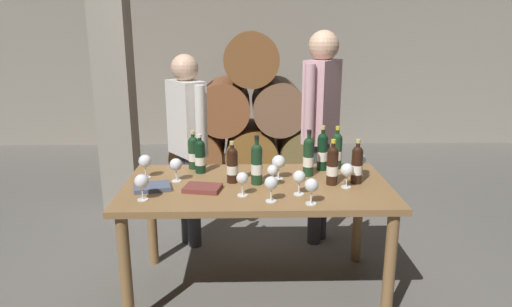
{
  "coord_description": "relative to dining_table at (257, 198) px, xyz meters",
  "views": [
    {
      "loc": [
        -0.07,
        -2.81,
        1.73
      ],
      "look_at": [
        0.0,
        0.2,
        0.91
      ],
      "focal_mm": 32.46,
      "sensor_mm": 36.0,
      "label": 1
    }
  ],
  "objects": [
    {
      "name": "wine_glass_8",
      "position": [
        -0.74,
        0.15,
        0.2
      ],
      "size": [
        0.09,
        0.09,
        0.16
      ],
      "color": "white",
      "rests_on": "dining_table"
    },
    {
      "name": "sommelier_presenting",
      "position": [
        0.52,
        0.75,
        0.37
      ],
      "size": [
        0.33,
        0.42,
        1.72
      ],
      "color": "#383842",
      "rests_on": "ground_plane"
    },
    {
      "name": "taster_seated_left",
      "position": [
        -0.52,
        0.72,
        0.25
      ],
      "size": [
        0.33,
        0.42,
        1.54
      ],
      "color": "#383842",
      "rests_on": "ground_plane"
    },
    {
      "name": "wine_bottle_0",
      "position": [
        -0.44,
        0.36,
        0.21
      ],
      "size": [
        0.07,
        0.07,
        0.27
      ],
      "color": "#19381E",
      "rests_on": "dining_table"
    },
    {
      "name": "wine_glass_7",
      "position": [
        0.56,
        -0.07,
        0.2
      ],
      "size": [
        0.08,
        0.08,
        0.16
      ],
      "color": "white",
      "rests_on": "dining_table"
    },
    {
      "name": "wine_glass_5",
      "position": [
        -0.52,
        0.07,
        0.2
      ],
      "size": [
        0.08,
        0.08,
        0.15
      ],
      "color": "white",
      "rests_on": "dining_table"
    },
    {
      "name": "cellar_back_wall",
      "position": [
        0.0,
        4.2,
        0.73
      ],
      "size": [
        10.0,
        0.24,
        2.8
      ],
      "primitive_type": "cube",
      "color": "gray",
      "rests_on": "ground_plane"
    },
    {
      "name": "ground_plane",
      "position": [
        0.0,
        0.0,
        -0.67
      ],
      "size": [
        14.0,
        14.0,
        0.0
      ],
      "primitive_type": "plane",
      "color": "#66635E"
    },
    {
      "name": "dining_table",
      "position": [
        0.0,
        0.0,
        0.0
      ],
      "size": [
        1.7,
        0.9,
        0.76
      ],
      "color": "olive",
      "rests_on": "ground_plane"
    },
    {
      "name": "wine_glass_1",
      "position": [
        0.3,
        -0.35,
        0.2
      ],
      "size": [
        0.08,
        0.08,
        0.15
      ],
      "color": "white",
      "rests_on": "dining_table"
    },
    {
      "name": "wine_bottle_1",
      "position": [
        0.0,
        0.01,
        0.23
      ],
      "size": [
        0.07,
        0.07,
        0.32
      ],
      "color": "#19381E",
      "rests_on": "dining_table"
    },
    {
      "name": "wine_glass_4",
      "position": [
        0.15,
        0.1,
        0.21
      ],
      "size": [
        0.09,
        0.09,
        0.16
      ],
      "color": "white",
      "rests_on": "dining_table"
    },
    {
      "name": "wine_glass_9",
      "position": [
        0.25,
        -0.19,
        0.2
      ],
      "size": [
        0.08,
        0.08,
        0.15
      ],
      "color": "white",
      "rests_on": "dining_table"
    },
    {
      "name": "wine_glass_10",
      "position": [
        -0.67,
        -0.26,
        0.2
      ],
      "size": [
        0.08,
        0.08,
        0.16
      ],
      "color": "white",
      "rests_on": "dining_table"
    },
    {
      "name": "wine_glass_2",
      "position": [
        -0.09,
        -0.2,
        0.2
      ],
      "size": [
        0.07,
        0.07,
        0.15
      ],
      "color": "white",
      "rests_on": "dining_table"
    },
    {
      "name": "tasting_notebook",
      "position": [
        -0.34,
        -0.11,
        0.11
      ],
      "size": [
        0.25,
        0.2,
        0.03
      ],
      "primitive_type": "cube",
      "rotation": [
        0.0,
        0.0,
        -0.2
      ],
      "color": "brown",
      "rests_on": "dining_table"
    },
    {
      "name": "wine_bottle_5",
      "position": [
        0.64,
        0.01,
        0.22
      ],
      "size": [
        0.07,
        0.07,
        0.29
      ],
      "color": "black",
      "rests_on": "dining_table"
    },
    {
      "name": "wine_bottle_7",
      "position": [
        0.58,
        0.34,
        0.22
      ],
      "size": [
        0.07,
        0.07,
        0.31
      ],
      "color": "#19381E",
      "rests_on": "dining_table"
    },
    {
      "name": "wine_bottle_2",
      "position": [
        0.47,
        0.3,
        0.23
      ],
      "size": [
        0.07,
        0.07,
        0.32
      ],
      "color": "black",
      "rests_on": "dining_table"
    },
    {
      "name": "wine_bottle_8",
      "position": [
        -0.38,
        0.26,
        0.21
      ],
      "size": [
        0.07,
        0.07,
        0.27
      ],
      "color": "black",
      "rests_on": "dining_table"
    },
    {
      "name": "wine_glass_0",
      "position": [
        0.7,
        0.16,
        0.2
      ],
      "size": [
        0.08,
        0.08,
        0.16
      ],
      "color": "white",
      "rests_on": "dining_table"
    },
    {
      "name": "stone_pillar",
      "position": [
        -1.3,
        1.6,
        0.63
      ],
      "size": [
        0.32,
        0.32,
        2.6
      ],
      "primitive_type": "cube",
      "color": "gray",
      "rests_on": "ground_plane"
    },
    {
      "name": "barrel_stack",
      "position": [
        0.0,
        2.6,
        -0.01
      ],
      "size": [
        1.86,
        0.9,
        1.69
      ],
      "color": "brown",
      "rests_on": "ground_plane"
    },
    {
      "name": "wine_bottle_6",
      "position": [
        0.48,
        -0.01,
        0.22
      ],
      "size": [
        0.07,
        0.07,
        0.3
      ],
      "color": "black",
      "rests_on": "dining_table"
    },
    {
      "name": "wine_glass_3",
      "position": [
        0.1,
        -0.05,
        0.19
      ],
      "size": [
        0.07,
        0.07,
        0.14
      ],
      "color": "white",
      "rests_on": "dining_table"
    },
    {
      "name": "wine_glass_6",
      "position": [
        0.07,
        -0.31,
        0.2
      ],
      "size": [
        0.08,
        0.08,
        0.15
      ],
      "color": "white",
      "rests_on": "dining_table"
    },
    {
      "name": "wine_bottle_3",
      "position": [
        -0.16,
        0.04,
        0.21
      ],
      "size": [
        0.07,
        0.07,
        0.27
      ],
      "color": "black",
      "rests_on": "dining_table"
    },
    {
      "name": "wine_bottle_4",
      "position": [
        0.35,
        0.17,
        0.23
      ],
      "size": [
        0.07,
        0.07,
        0.32
      ],
      "color": "#19381E",
      "rests_on": "dining_table"
    },
    {
      "name": "leather_ledger",
      "position": [
        -0.65,
        -0.08,
        0.11
      ],
      "size": [
        0.25,
        0.21,
        0.03
      ],
      "primitive_type": "cube",
      "rotation": [
        0.0,
        0.0,
        0.25
      ],
      "color": "#4C5670",
      "rests_on": "dining_table"
    }
  ]
}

